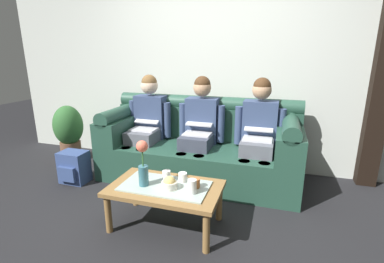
# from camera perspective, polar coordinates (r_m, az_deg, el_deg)

# --- Properties ---
(ground_plane) EXTENTS (14.00, 14.00, 0.00)m
(ground_plane) POSITION_cam_1_polar(r_m,az_deg,el_deg) (2.57, -6.11, -19.52)
(ground_plane) COLOR black
(back_wall_patterned) EXTENTS (6.00, 0.12, 2.90)m
(back_wall_patterned) POSITION_cam_1_polar(r_m,az_deg,el_deg) (3.71, 4.03, 15.26)
(back_wall_patterned) COLOR silver
(back_wall_patterned) RESTS_ON ground_plane
(couch) EXTENTS (2.30, 0.88, 0.96)m
(couch) POSITION_cam_1_polar(r_m,az_deg,el_deg) (3.39, 1.57, -3.38)
(couch) COLOR #234738
(couch) RESTS_ON ground_plane
(person_left) EXTENTS (0.56, 0.67, 1.22)m
(person_left) POSITION_cam_1_polar(r_m,az_deg,el_deg) (3.54, -9.07, 2.15)
(person_left) COLOR #595B66
(person_left) RESTS_ON ground_plane
(person_middle) EXTENTS (0.56, 0.67, 1.22)m
(person_middle) POSITION_cam_1_polar(r_m,az_deg,el_deg) (3.30, 1.59, 1.35)
(person_middle) COLOR #383D4C
(person_middle) RESTS_ON ground_plane
(person_right) EXTENTS (0.56, 0.67, 1.22)m
(person_right) POSITION_cam_1_polar(r_m,az_deg,el_deg) (3.19, 13.44, 0.40)
(person_right) COLOR #595B66
(person_right) RESTS_ON ground_plane
(coffee_table) EXTENTS (0.95, 0.57, 0.39)m
(coffee_table) POSITION_cam_1_polar(r_m,az_deg,el_deg) (2.47, -5.46, -12.00)
(coffee_table) COLOR olive
(coffee_table) RESTS_ON ground_plane
(flower_vase) EXTENTS (0.10, 0.10, 0.40)m
(flower_vase) POSITION_cam_1_polar(r_m,az_deg,el_deg) (2.38, -9.98, -6.36)
(flower_vase) COLOR #336672
(flower_vase) RESTS_ON coffee_table
(snack_bowl) EXTENTS (0.13, 0.13, 0.11)m
(snack_bowl) POSITION_cam_1_polar(r_m,az_deg,el_deg) (2.37, -4.62, -10.53)
(snack_bowl) COLOR silver
(snack_bowl) RESTS_ON coffee_table
(cup_near_left) EXTENTS (0.07, 0.07, 0.08)m
(cup_near_left) POSITION_cam_1_polar(r_m,az_deg,el_deg) (2.37, 0.78, -10.47)
(cup_near_left) COLOR #B26633
(cup_near_left) RESTS_ON coffee_table
(cup_near_right) EXTENTS (0.07, 0.07, 0.12)m
(cup_near_right) POSITION_cam_1_polar(r_m,az_deg,el_deg) (2.28, 0.01, -11.15)
(cup_near_right) COLOR white
(cup_near_right) RESTS_ON coffee_table
(cup_far_center) EXTENTS (0.08, 0.08, 0.08)m
(cup_far_center) POSITION_cam_1_polar(r_m,az_deg,el_deg) (2.48, -1.90, -9.29)
(cup_far_center) COLOR white
(cup_far_center) RESTS_ON coffee_table
(cup_far_left) EXTENTS (0.07, 0.07, 0.10)m
(cup_far_left) POSITION_cam_1_polar(r_m,az_deg,el_deg) (2.49, -5.22, -8.97)
(cup_far_left) COLOR white
(cup_far_left) RESTS_ON coffee_table
(backpack_left) EXTENTS (0.31, 0.27, 0.37)m
(backpack_left) POSITION_cam_1_polar(r_m,az_deg,el_deg) (3.58, -22.95, -6.75)
(backpack_left) COLOR #33477A
(backpack_left) RESTS_ON ground_plane
(potted_plant) EXTENTS (0.40, 0.40, 0.78)m
(potted_plant) POSITION_cam_1_polar(r_m,az_deg,el_deg) (4.29, -23.83, 0.26)
(potted_plant) COLOR brown
(potted_plant) RESTS_ON ground_plane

